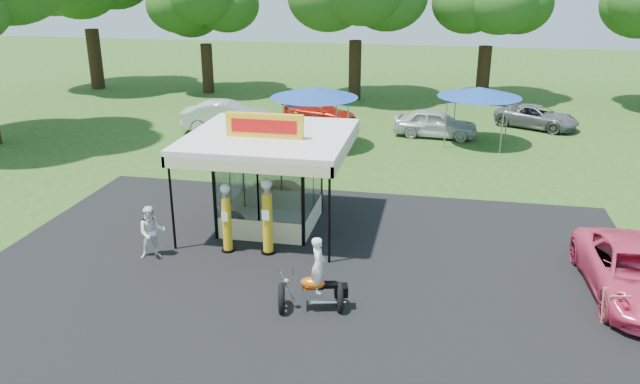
% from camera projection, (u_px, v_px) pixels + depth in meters
% --- Properties ---
extents(ground, '(120.00, 120.00, 0.00)m').
position_uv_depth(ground, '(294.00, 300.00, 17.26)').
color(ground, '#234916').
rests_on(ground, ground).
extents(asphalt_apron, '(20.00, 14.00, 0.04)m').
position_uv_depth(asphalt_apron, '(309.00, 268.00, 19.09)').
color(asphalt_apron, black).
rests_on(asphalt_apron, ground).
extents(gas_station_kiosk, '(5.40, 5.40, 4.18)m').
position_uv_depth(gas_station_kiosk, '(270.00, 178.00, 21.62)').
color(gas_station_kiosk, white).
rests_on(gas_station_kiosk, ground).
extents(gas_pump_left, '(0.43, 0.43, 2.33)m').
position_uv_depth(gas_pump_left, '(227.00, 220.00, 19.82)').
color(gas_pump_left, black).
rests_on(gas_pump_left, ground).
extents(gas_pump_right, '(0.48, 0.48, 2.55)m').
position_uv_depth(gas_pump_right, '(267.00, 219.00, 19.64)').
color(gas_pump_right, black).
rests_on(gas_pump_right, ground).
extents(motorcycle, '(1.94, 1.26, 2.21)m').
position_uv_depth(motorcycle, '(316.00, 281.00, 16.50)').
color(motorcycle, black).
rests_on(motorcycle, ground).
extents(spare_tires, '(0.97, 0.76, 0.78)m').
position_uv_depth(spare_tires, '(234.00, 223.00, 21.50)').
color(spare_tires, black).
rests_on(spare_tires, ground).
extents(a_frame_sign, '(0.56, 0.56, 0.95)m').
position_uv_depth(a_frame_sign, '(614.00, 308.00, 15.95)').
color(a_frame_sign, '#593819').
rests_on(a_frame_sign, ground).
extents(kiosk_car, '(2.82, 1.13, 0.96)m').
position_uv_depth(kiosk_car, '(287.00, 192.00, 24.10)').
color(kiosk_car, gold).
rests_on(kiosk_car, ground).
extents(pink_sedan, '(2.69, 5.39, 1.47)m').
position_uv_depth(pink_sedan, '(635.00, 272.00, 17.25)').
color(pink_sedan, '#E83F69').
rests_on(pink_sedan, ground).
extents(spectator_west, '(1.05, 0.97, 1.72)m').
position_uv_depth(spectator_west, '(152.00, 232.00, 19.52)').
color(spectator_west, white).
rests_on(spectator_west, ground).
extents(bg_car_a, '(5.28, 2.62, 1.66)m').
position_uv_depth(bg_car_a, '(228.00, 116.00, 34.63)').
color(bg_car_a, beige).
rests_on(bg_car_a, ground).
extents(bg_car_b, '(4.64, 2.60, 1.27)m').
position_uv_depth(bg_car_b, '(320.00, 113.00, 36.39)').
color(bg_car_b, red).
rests_on(bg_car_b, ground).
extents(bg_car_c, '(4.56, 2.20, 1.50)m').
position_uv_depth(bg_car_c, '(436.00, 123.00, 33.51)').
color(bg_car_c, '#BBBCC0').
rests_on(bg_car_c, ground).
extents(bg_car_d, '(5.03, 3.96, 1.27)m').
position_uv_depth(bg_car_d, '(537.00, 117.00, 35.41)').
color(bg_car_d, slate).
rests_on(bg_car_d, ground).
extents(tent_west, '(4.39, 4.39, 3.07)m').
position_uv_depth(tent_west, '(314.00, 93.00, 30.95)').
color(tent_west, gray).
rests_on(tent_west, ground).
extents(tent_east, '(4.24, 4.24, 2.96)m').
position_uv_depth(tent_east, '(479.00, 93.00, 31.53)').
color(tent_east, gray).
rests_on(tent_east, ground).
extents(oak_far_b, '(8.06, 8.06, 9.62)m').
position_uv_depth(oak_far_b, '(204.00, 5.00, 43.47)').
color(oak_far_b, black).
rests_on(oak_far_b, ground).
extents(oak_far_d, '(8.39, 8.39, 9.98)m').
position_uv_depth(oak_far_d, '(490.00, 3.00, 41.29)').
color(oak_far_d, black).
rests_on(oak_far_d, ground).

